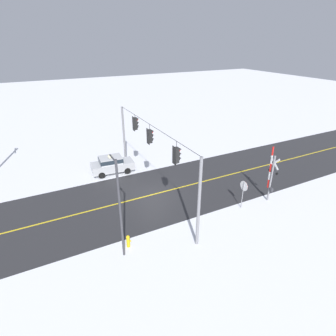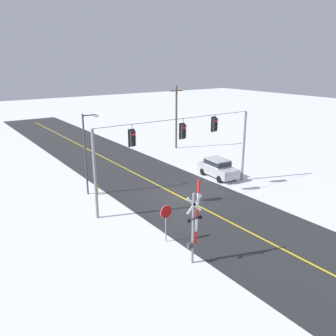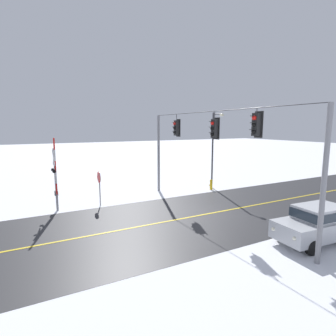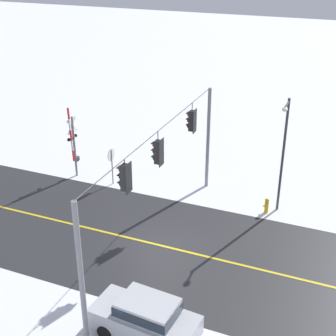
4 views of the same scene
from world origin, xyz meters
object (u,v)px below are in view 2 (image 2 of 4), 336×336
parked_car_silver (218,167)px  streetlamp_near (87,147)px  stop_sign (166,215)px  fire_hydrant (97,189)px  utility_pole (176,116)px  railroad_crossing (194,224)px

parked_car_silver → streetlamp_near: size_ratio=0.66×
stop_sign → parked_car_silver: bearing=34.2°
parked_car_silver → fire_hydrant: size_ratio=4.88×
stop_sign → utility_pole: utility_pole is taller
stop_sign → railroad_crossing: (-0.12, -2.71, 0.57)m
streetlamp_near → railroad_crossing: bearing=-87.9°
railroad_crossing → fire_hydrant: (-0.10, 12.28, -1.81)m
stop_sign → fire_hydrant: bearing=91.3°
stop_sign → parked_car_silver: size_ratio=0.55×
railroad_crossing → streetlamp_near: streetlamp_near is taller
parked_car_silver → railroad_crossing: bearing=-137.3°
utility_pole → parked_car_silver: bearing=-107.1°
stop_sign → railroad_crossing: 2.77m
parked_car_silver → streetlamp_near: (-11.34, 2.76, 2.96)m
utility_pole → fire_hydrant: bearing=-147.8°
parked_car_silver → fire_hydrant: 11.22m
stop_sign → utility_pole: 23.58m
streetlamp_near → utility_pole: 17.14m
parked_car_silver → utility_pole: 12.23m
streetlamp_near → utility_pole: utility_pole is taller
parked_car_silver → utility_pole: (3.49, 11.35, 2.92)m
streetlamp_near → fire_hydrant: streetlamp_near is taller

